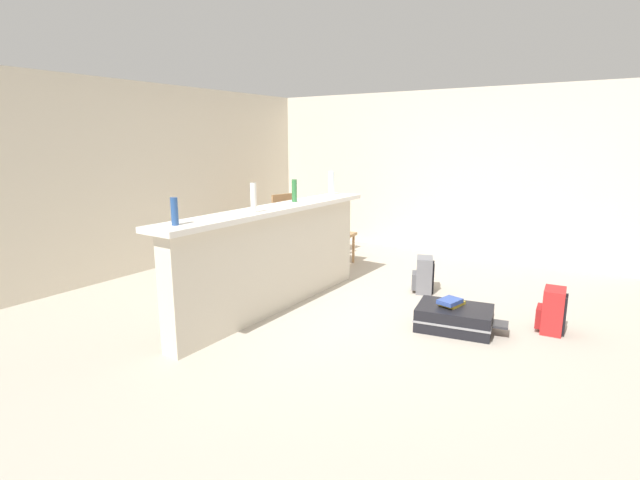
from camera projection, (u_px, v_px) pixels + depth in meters
name	position (u px, v px, depth m)	size (l,w,h in m)	color
ground_plane	(344.00, 309.00, 5.12)	(13.00, 13.00, 0.05)	#ADA393
wall_back	(153.00, 178.00, 6.50)	(6.60, 0.10, 2.50)	beige
wall_right	(427.00, 172.00, 7.51)	(0.10, 6.00, 2.50)	beige
partition_half_wall	(275.00, 261.00, 4.97)	(2.80, 0.20, 1.04)	beige
bar_countertop	(274.00, 209.00, 4.85)	(2.96, 0.40, 0.05)	white
bottle_blue	(174.00, 211.00, 3.81)	(0.06, 0.06, 0.23)	#284C89
bottle_white	(253.00, 198.00, 4.45)	(0.06, 0.06, 0.28)	silver
bottle_green	(294.00, 191.00, 5.22)	(0.06, 0.06, 0.25)	#2D6B38
bottle_clear	(331.00, 183.00, 5.88)	(0.07, 0.07, 0.29)	silver
dining_table	(304.00, 215.00, 7.17)	(1.10, 0.80, 0.74)	#4C331E
dining_chair_near_partition	(334.00, 228.00, 6.81)	(0.44, 0.44, 0.93)	#9E754C
dining_chair_far_side	(279.00, 219.00, 7.55)	(0.48, 0.48, 0.93)	#9E754C
suitcase_flat_black	(455.00, 318.00, 4.51)	(0.61, 0.87, 0.22)	black
backpack_grey	(423.00, 275.00, 5.58)	(0.33, 0.31, 0.42)	slate
backpack_red	(552.00, 311.00, 4.43)	(0.29, 0.27, 0.42)	red
book_stack	(451.00, 302.00, 4.51)	(0.31, 0.21, 0.07)	gold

